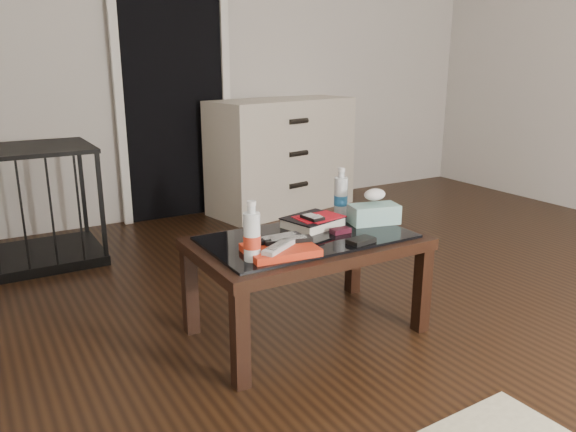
# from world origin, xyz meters

# --- Properties ---
(ground) EXTENTS (5.00, 5.00, 0.00)m
(ground) POSITION_xyz_m (0.00, 0.00, 0.00)
(ground) COLOR black
(ground) RESTS_ON ground
(doorway) EXTENTS (0.90, 0.08, 2.07)m
(doorway) POSITION_xyz_m (-0.40, 2.47, 1.02)
(doorway) COLOR black
(doorway) RESTS_ON ground
(coffee_table) EXTENTS (1.00, 0.60, 0.46)m
(coffee_table) POSITION_xyz_m (-0.58, 0.28, 0.40)
(coffee_table) COLOR black
(coffee_table) RESTS_ON ground
(dresser) EXTENTS (1.27, 0.72, 0.90)m
(dresser) POSITION_xyz_m (0.41, 2.23, 0.45)
(dresser) COLOR beige
(dresser) RESTS_ON ground
(pet_crate) EXTENTS (0.90, 0.60, 0.71)m
(pet_crate) POSITION_xyz_m (-1.60, 1.91, 0.23)
(pet_crate) COLOR black
(pet_crate) RESTS_ON ground
(magazines) EXTENTS (0.30, 0.24, 0.03)m
(magazines) POSITION_xyz_m (-0.80, 0.15, 0.48)
(magazines) COLOR red
(magazines) RESTS_ON coffee_table
(remote_silver) EXTENTS (0.20, 0.15, 0.02)m
(remote_silver) POSITION_xyz_m (-0.82, 0.12, 0.50)
(remote_silver) COLOR silver
(remote_silver) RESTS_ON magazines
(remote_black_front) EXTENTS (0.21, 0.09, 0.02)m
(remote_black_front) POSITION_xyz_m (-0.75, 0.17, 0.50)
(remote_black_front) COLOR black
(remote_black_front) RESTS_ON magazines
(remote_black_back) EXTENTS (0.20, 0.05, 0.02)m
(remote_black_back) POSITION_xyz_m (-0.77, 0.22, 0.50)
(remote_black_back) COLOR black
(remote_black_back) RESTS_ON magazines
(textbook) EXTENTS (0.29, 0.25, 0.05)m
(textbook) POSITION_xyz_m (-0.48, 0.39, 0.48)
(textbook) COLOR black
(textbook) RESTS_ON coffee_table
(dvd_mailers) EXTENTS (0.19, 0.14, 0.01)m
(dvd_mailers) POSITION_xyz_m (-0.48, 0.38, 0.51)
(dvd_mailers) COLOR red
(dvd_mailers) RESTS_ON textbook
(ipod) EXTENTS (0.08, 0.11, 0.02)m
(ipod) POSITION_xyz_m (-0.51, 0.35, 0.52)
(ipod) COLOR black
(ipod) RESTS_ON dvd_mailers
(flip_phone) EXTENTS (0.09, 0.05, 0.02)m
(flip_phone) POSITION_xyz_m (-0.43, 0.24, 0.47)
(flip_phone) COLOR #330B17
(flip_phone) RESTS_ON coffee_table
(wallet) EXTENTS (0.13, 0.09, 0.02)m
(wallet) POSITION_xyz_m (-0.44, 0.09, 0.47)
(wallet) COLOR black
(wallet) RESTS_ON coffee_table
(water_bottle_left) EXTENTS (0.08, 0.08, 0.24)m
(water_bottle_left) POSITION_xyz_m (-0.93, 0.13, 0.58)
(water_bottle_left) COLOR white
(water_bottle_left) RESTS_ON coffee_table
(water_bottle_right) EXTENTS (0.08, 0.08, 0.24)m
(water_bottle_right) POSITION_xyz_m (-0.25, 0.49, 0.58)
(water_bottle_right) COLOR silver
(water_bottle_right) RESTS_ON coffee_table
(tissue_box) EXTENTS (0.25, 0.17, 0.09)m
(tissue_box) POSITION_xyz_m (-0.20, 0.29, 0.51)
(tissue_box) COLOR teal
(tissue_box) RESTS_ON coffee_table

